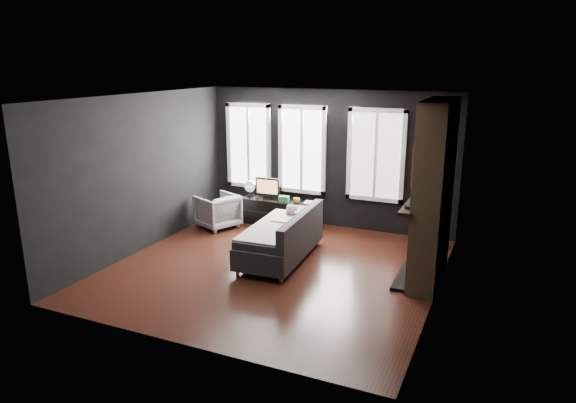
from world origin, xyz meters
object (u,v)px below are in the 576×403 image
at_px(sofa, 280,235).
at_px(monitor, 268,187).
at_px(mug, 297,200).
at_px(mantel_vase, 422,186).
at_px(armchair, 217,209).
at_px(book, 305,196).
at_px(media_console, 279,212).

height_order(sofa, monitor, monitor).
distance_m(mug, mantel_vase, 2.81).
relative_size(armchair, mantel_vase, 3.82).
xyz_separation_m(mug, book, (0.14, 0.09, 0.06)).
bearing_deg(book, sofa, -81.53).
relative_size(sofa, media_console, 1.28).
bearing_deg(monitor, armchair, -140.54).
xyz_separation_m(monitor, mantel_vase, (3.21, -1.09, 0.56)).
bearing_deg(media_console, mantel_vase, -17.54).
xyz_separation_m(media_console, book, (0.55, 0.02, 0.38)).
distance_m(armchair, monitor, 1.11).
bearing_deg(mug, monitor, 170.83).
xyz_separation_m(media_console, mug, (0.41, -0.07, 0.33)).
height_order(mug, book, book).
bearing_deg(armchair, sofa, 84.48).
bearing_deg(sofa, media_console, 112.26).
relative_size(armchair, media_console, 0.48).
bearing_deg(book, mantel_vase, -24.06).
distance_m(sofa, monitor, 2.06).
relative_size(armchair, monitor, 1.40).
xyz_separation_m(sofa, media_console, (-0.80, 1.69, -0.16)).
bearing_deg(book, monitor, 178.50).
bearing_deg(mug, book, 32.93).
distance_m(sofa, media_console, 1.87).
relative_size(media_console, monitor, 2.90).
xyz_separation_m(sofa, monitor, (-1.07, 1.73, 0.34)).
xyz_separation_m(armchair, media_console, (1.06, 0.63, -0.11)).
height_order(monitor, book, monitor).
relative_size(monitor, book, 2.17).
bearing_deg(sofa, book, 95.31).
distance_m(armchair, mantel_vase, 4.13).
bearing_deg(sofa, armchair, 147.35).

